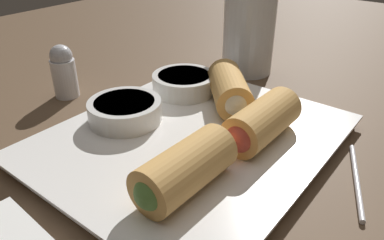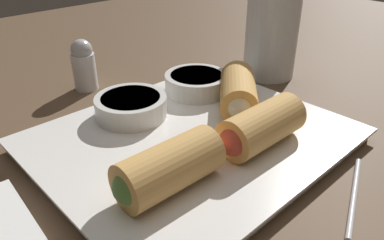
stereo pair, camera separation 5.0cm
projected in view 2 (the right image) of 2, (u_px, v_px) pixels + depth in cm
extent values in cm
cube|color=brown|center=(179.00, 150.00, 41.34)|extent=(180.00, 140.00, 2.00)
cube|color=white|center=(192.00, 141.00, 39.90)|extent=(29.56, 25.03, 1.20)
cube|color=white|center=(192.00, 135.00, 39.54)|extent=(30.74, 26.03, 0.30)
cylinder|color=#DBA356|center=(170.00, 167.00, 30.81)|extent=(9.20, 4.45, 4.24)
sphere|color=#56843D|center=(130.00, 187.00, 28.52)|extent=(2.75, 2.75, 2.75)
cylinder|color=#DBA356|center=(262.00, 126.00, 36.72)|extent=(9.15, 4.34, 4.24)
sphere|color=#B23D2D|center=(236.00, 140.00, 34.40)|extent=(2.75, 2.75, 2.75)
cylinder|color=#DBA356|center=(238.00, 91.00, 43.91)|extent=(9.60, 9.25, 4.24)
sphere|color=beige|center=(239.00, 106.00, 40.50)|extent=(2.75, 2.75, 2.75)
cylinder|color=silver|center=(131.00, 106.00, 42.46)|extent=(8.15, 8.15, 2.37)
cylinder|color=#477038|center=(131.00, 99.00, 41.99)|extent=(6.69, 6.69, 0.43)
cylinder|color=silver|center=(196.00, 83.00, 48.28)|extent=(8.15, 8.15, 2.37)
cylinder|color=beige|center=(196.00, 76.00, 47.81)|extent=(6.69, 6.69, 0.43)
cylinder|color=silver|center=(354.00, 195.00, 32.83)|extent=(10.84, 4.67, 0.50)
cylinder|color=silver|center=(271.00, 35.00, 54.87)|extent=(7.68, 7.68, 12.41)
cylinder|color=silver|center=(83.00, 72.00, 51.84)|extent=(3.23, 3.23, 5.15)
sphere|color=#B7B7BC|center=(79.00, 50.00, 50.31)|extent=(2.90, 2.90, 2.90)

